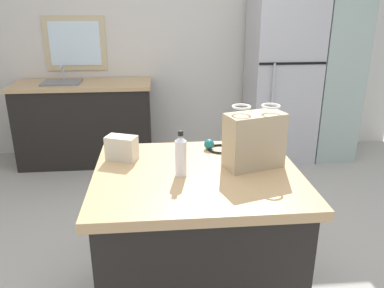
% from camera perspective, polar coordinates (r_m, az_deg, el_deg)
% --- Properties ---
extents(ground, '(6.59, 6.59, 0.00)m').
position_cam_1_polar(ground, '(2.87, 0.61, -17.42)').
color(ground, '#ADA89E').
extents(back_wall, '(5.49, 0.13, 2.58)m').
position_cam_1_polar(back_wall, '(4.70, -2.65, 14.52)').
color(back_wall, silver).
rests_on(back_wall, ground).
extents(kitchen_island, '(1.11, 0.95, 0.89)m').
position_cam_1_polar(kitchen_island, '(2.31, 0.71, -14.07)').
color(kitchen_island, black).
rests_on(kitchen_island, ground).
extents(refrigerator, '(0.72, 0.70, 1.85)m').
position_cam_1_polar(refrigerator, '(4.56, 12.93, 9.28)').
color(refrigerator, '#B7B7BC').
rests_on(refrigerator, ground).
extents(tall_cabinet, '(0.47, 0.63, 2.05)m').
position_cam_1_polar(tall_cabinet, '(4.77, 20.16, 10.23)').
color(tall_cabinet, '#9EB2A8').
rests_on(tall_cabinet, ground).
extents(sink_counter, '(1.49, 0.62, 1.10)m').
position_cam_1_polar(sink_counter, '(4.56, -15.33, 3.13)').
color(sink_counter, black).
rests_on(sink_counter, ground).
extents(shopping_bag, '(0.35, 0.24, 0.35)m').
position_cam_1_polar(shopping_bag, '(2.14, 9.11, 0.58)').
color(shopping_bag, tan).
rests_on(shopping_bag, kitchen_island).
extents(small_box, '(0.20, 0.15, 0.14)m').
position_cam_1_polar(small_box, '(2.27, -10.25, -0.59)').
color(small_box, beige).
rests_on(small_box, kitchen_island).
extents(bottle, '(0.06, 0.06, 0.25)m').
position_cam_1_polar(bottle, '(2.02, -1.65, -1.71)').
color(bottle, white).
rests_on(bottle, kitchen_island).
extents(ear_defenders, '(0.19, 0.18, 0.06)m').
position_cam_1_polar(ear_defenders, '(2.40, 4.13, -0.36)').
color(ear_defenders, black).
rests_on(ear_defenders, kitchen_island).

